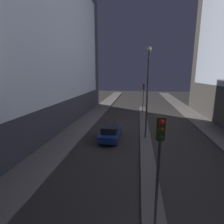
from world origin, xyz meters
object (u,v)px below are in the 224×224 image
Objects in this scene: traffic_light_mid at (143,91)px; street_lamp at (148,82)px; car_left_lane at (110,133)px; traffic_light_near at (159,150)px.

street_lamp is at bearing -90.00° from traffic_light_mid.
traffic_light_mid reaches higher than car_left_lane.
street_lamp is at bearing 90.00° from traffic_light_near.
traffic_light_near is 23.38m from traffic_light_mid.
traffic_light_near is 11.12m from street_lamp.
traffic_light_mid is at bearing 90.00° from traffic_light_near.
traffic_light_near is at bearing -90.00° from traffic_light_mid.
street_lamp is 6.19m from car_left_lane.
traffic_light_near is 1.00× the size of traffic_light_mid.
traffic_light_near is at bearing -90.00° from street_lamp.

